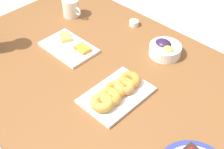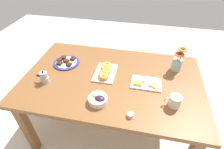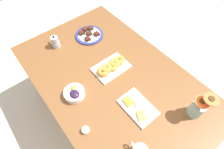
# 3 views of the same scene
# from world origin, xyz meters

# --- Properties ---
(ground_plane) EXTENTS (6.00, 6.00, 0.00)m
(ground_plane) POSITION_xyz_m (0.00, 0.00, 0.00)
(ground_plane) COLOR beige
(dining_table) EXTENTS (1.60, 1.00, 0.74)m
(dining_table) POSITION_xyz_m (0.00, 0.00, 0.65)
(dining_table) COLOR brown
(dining_table) RESTS_ON ground_plane
(grape_bowl) EXTENTS (0.15, 0.15, 0.07)m
(grape_bowl) POSITION_xyz_m (0.05, 0.30, 0.77)
(grape_bowl) COLOR white
(grape_bowl) RESTS_ON dining_table
(cheese_platter) EXTENTS (0.26, 0.17, 0.03)m
(cheese_platter) POSITION_xyz_m (-0.30, 0.02, 0.75)
(cheese_platter) COLOR white
(cheese_platter) RESTS_ON dining_table
(croissant_platter) EXTENTS (0.19, 0.28, 0.05)m
(croissant_platter) POSITION_xyz_m (0.07, -0.05, 0.76)
(croissant_platter) COLOR white
(croissant_platter) RESTS_ON dining_table
(jam_cup_honey) EXTENTS (0.05, 0.05, 0.03)m
(jam_cup_honey) POSITION_xyz_m (-0.21, 0.39, 0.76)
(jam_cup_honey) COLOR white
(jam_cup_honey) RESTS_ON dining_table
(dessert_plate) EXTENTS (0.25, 0.25, 0.05)m
(dessert_plate) POSITION_xyz_m (0.50, -0.13, 0.75)
(dessert_plate) COLOR navy
(dessert_plate) RESTS_ON dining_table
(flower_vase) EXTENTS (0.11, 0.12, 0.23)m
(flower_vase) POSITION_xyz_m (-0.57, -0.24, 0.82)
(flower_vase) COLOR #99C1B7
(flower_vase) RESTS_ON dining_table
(moka_pot) EXTENTS (0.11, 0.07, 0.12)m
(moka_pot) POSITION_xyz_m (0.56, 0.17, 0.79)
(moka_pot) COLOR #B7B7BC
(moka_pot) RESTS_ON dining_table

